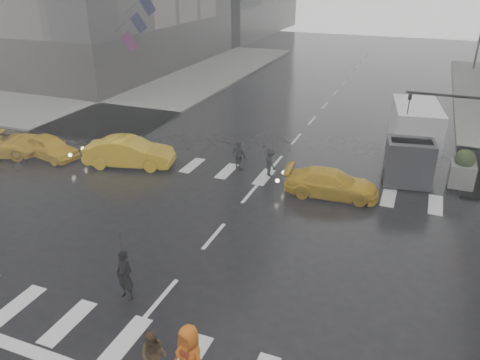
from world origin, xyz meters
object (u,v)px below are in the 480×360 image
at_px(pedestrian_brown, 154,355).
at_px(taxi_front, 49,147).
at_px(box_truck, 413,138).
at_px(traffic_signal_pole, 473,125).
at_px(taxi_mid, 129,152).
at_px(pedestrian_orange, 190,359).

relative_size(pedestrian_brown, taxi_front, 0.39).
bearing_deg(box_truck, pedestrian_brown, -116.02).
xyz_separation_m(traffic_signal_pole, pedestrian_brown, (-7.55, -14.77, -2.50)).
height_order(traffic_signal_pole, pedestrian_brown, traffic_signal_pole).
bearing_deg(box_truck, taxi_mid, -168.30).
bearing_deg(traffic_signal_pole, pedestrian_orange, -113.87).
relative_size(traffic_signal_pole, box_truck, 0.76).
distance_m(traffic_signal_pole, taxi_mid, 16.52).
relative_size(pedestrian_orange, taxi_mid, 0.42).
bearing_deg(pedestrian_orange, taxi_front, 161.03).
distance_m(taxi_front, taxi_mid, 4.75).
relative_size(pedestrian_orange, box_truck, 0.33).
xyz_separation_m(traffic_signal_pole, taxi_front, (-20.72, -3.88, -2.59)).
height_order(pedestrian_brown, pedestrian_orange, pedestrian_orange).
bearing_deg(pedestrian_orange, box_truck, 94.57).
bearing_deg(pedestrian_orange, taxi_mid, 147.96).
bearing_deg(pedestrian_brown, taxi_front, 127.89).
bearing_deg(taxi_front, pedestrian_orange, -115.57).
distance_m(traffic_signal_pole, box_truck, 3.41).
height_order(pedestrian_brown, box_truck, box_truck).
xyz_separation_m(traffic_signal_pole, taxi_mid, (-16.01, -3.24, -2.46)).
bearing_deg(traffic_signal_pole, taxi_mid, -168.56).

